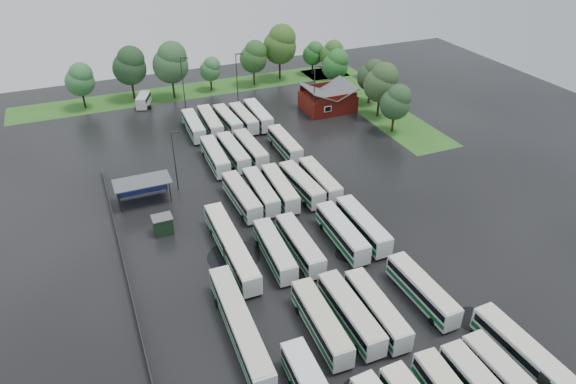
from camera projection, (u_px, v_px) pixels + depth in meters
name	position (u px, v px, depth m)	size (l,w,h in m)	color
ground	(310.00, 257.00, 65.74)	(160.00, 160.00, 0.00)	black
brick_building	(328.00, 101.00, 106.25)	(10.07, 8.60, 5.39)	maroon
wash_shed	(142.00, 183.00, 75.71)	(8.20, 4.20, 3.58)	#2D2D30
utility_hut	(163.00, 225.00, 69.53)	(2.70, 2.20, 2.62)	black
grass_strip_north	(198.00, 90.00, 117.18)	(80.00, 10.00, 0.01)	#2A621C
grass_strip_east	(369.00, 103.00, 110.58)	(10.00, 50.00, 0.01)	#2A621C
west_fence	(123.00, 260.00, 64.31)	(0.10, 50.00, 1.20)	#2D2D30
bus_r0c4	(511.00, 384.00, 47.24)	(2.63, 11.23, 3.11)	silver
bus_r1c0	(321.00, 322.00, 53.85)	(2.76, 11.28, 3.12)	silver
bus_r1c1	(350.00, 313.00, 54.95)	(2.45, 11.31, 3.15)	silver
bus_r1c2	(376.00, 309.00, 55.52)	(2.62, 11.04, 3.06)	silver
bus_r1c4	(422.00, 290.00, 58.08)	(2.55, 10.99, 3.05)	silver
bus_r2c0	(275.00, 250.00, 64.24)	(2.87, 11.04, 3.05)	silver
bus_r2c1	(300.00, 244.00, 65.20)	(2.55, 11.13, 3.09)	silver
bus_r2c3	(342.00, 232.00, 67.37)	(2.67, 11.45, 3.17)	silver
bus_r2c4	(363.00, 225.00, 68.69)	(2.60, 11.49, 3.19)	silver
bus_r3c0	(242.00, 196.00, 75.01)	(2.66, 11.30, 3.13)	silver
bus_r3c1	(261.00, 191.00, 76.29)	(2.62, 11.06, 3.06)	silver
bus_r3c2	(280.00, 188.00, 76.97)	(2.91, 11.30, 3.12)	silver
bus_r3c3	(301.00, 184.00, 77.96)	(2.94, 11.29, 3.11)	silver
bus_r3c4	(320.00, 180.00, 79.01)	(2.48, 11.22, 3.12)	silver
bus_r4c0	(215.00, 156.00, 85.70)	(2.73, 11.44, 3.17)	silver
bus_r4c1	(233.00, 152.00, 86.92)	(2.59, 11.42, 3.17)	silver
bus_r4c2	(251.00, 149.00, 88.01)	(2.62, 11.39, 3.16)	silver
bus_r4c4	(285.00, 144.00, 89.71)	(2.54, 11.17, 3.10)	silver
bus_r5c0	(194.00, 126.00, 96.28)	(2.70, 11.14, 3.08)	silver
bus_r5c1	(210.00, 122.00, 97.48)	(2.84, 11.63, 3.22)	silver
bus_r5c2	(228.00, 120.00, 98.55)	(2.79, 11.06, 3.05)	silver
bus_r5c3	(244.00, 118.00, 99.32)	(2.56, 10.98, 3.04)	silver
bus_r5c4	(258.00, 115.00, 100.34)	(2.75, 11.60, 3.21)	silver
artic_bus_west_b	(231.00, 246.00, 64.87)	(2.55, 17.01, 3.15)	silver
artic_bus_west_c	(240.00, 325.00, 53.46)	(2.87, 16.78, 3.10)	silver
artic_bus_east	(544.00, 373.00, 48.28)	(3.00, 16.96, 3.13)	silver
minibus	(144.00, 100.00, 108.19)	(4.00, 6.06, 2.49)	silver
tree_north_0	(80.00, 79.00, 104.74)	(5.89, 5.89, 9.75)	black
tree_north_1	(130.00, 65.00, 108.42)	(7.07, 7.07, 11.70)	black
tree_north_2	(171.00, 62.00, 108.54)	(7.57, 7.57, 12.54)	black
tree_north_3	(211.00, 69.00, 114.50)	(4.66, 4.66, 7.72)	black
tree_north_4	(254.00, 56.00, 116.63)	(6.27, 6.27, 10.39)	#322319
tree_north_5	(280.00, 44.00, 119.25)	(7.84, 7.84, 12.99)	black
tree_north_6	(314.00, 53.00, 123.83)	(4.88, 4.88, 8.09)	black
tree_east_0	(396.00, 102.00, 94.82)	(5.68, 5.68, 9.42)	black
tree_east_1	(382.00, 82.00, 100.62)	(6.72, 6.72, 11.13)	black
tree_east_2	(372.00, 75.00, 107.32)	(5.78, 5.78, 9.57)	#3B2D1F
tree_east_3	(336.00, 64.00, 113.27)	(5.83, 5.83, 9.66)	black
tree_east_4	(332.00, 53.00, 121.46)	(5.46, 5.46, 9.05)	black
lamp_post_ne	(315.00, 89.00, 100.21)	(1.64, 0.32, 10.67)	#2D2D30
lamp_post_nw	(175.00, 157.00, 77.03)	(1.50, 0.29, 9.76)	#2D2D30
lamp_post_back_w	(183.00, 80.00, 104.31)	(1.68, 0.33, 10.91)	#2D2D30
lamp_post_back_e	(237.00, 75.00, 107.50)	(1.63, 0.32, 10.58)	#2D2D30
puddle_1	(492.00, 379.00, 49.73)	(4.37, 4.37, 0.01)	black
puddle_2	(234.00, 257.00, 65.80)	(6.87, 6.87, 0.01)	black
puddle_3	(348.00, 254.00, 66.17)	(3.40, 3.40, 0.01)	black
puddle_4	(473.00, 320.00, 56.45)	(3.98, 3.98, 0.01)	black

